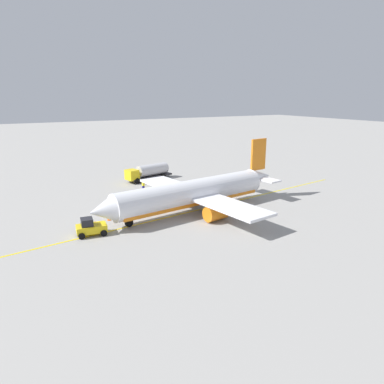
{
  "coord_description": "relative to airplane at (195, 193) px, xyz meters",
  "views": [
    {
      "loc": [
        24.23,
        43.57,
        16.66
      ],
      "look_at": [
        0.0,
        0.0,
        3.0
      ],
      "focal_mm": 33.05,
      "sensor_mm": 36.0,
      "label": 1
    }
  ],
  "objects": [
    {
      "name": "fuel_tanker",
      "position": [
        -1.65,
        -22.0,
        -0.99
      ],
      "size": [
        10.42,
        4.75,
        3.15
      ],
      "color": "#2D2D33",
      "rests_on": "ground"
    },
    {
      "name": "safety_cone_nose",
      "position": [
        14.59,
        -0.93,
        -2.36
      ],
      "size": [
        0.64,
        0.64,
        0.71
      ],
      "primitive_type": "cone",
      "color": "#F2590F",
      "rests_on": "ground"
    },
    {
      "name": "ground_plane",
      "position": [
        0.47,
        0.07,
        -2.72
      ],
      "size": [
        400.0,
        400.0,
        0.0
      ],
      "primitive_type": "plane",
      "color": "#9E9B96"
    },
    {
      "name": "pushback_tug",
      "position": [
        15.84,
        2.0,
        -1.71
      ],
      "size": [
        3.81,
        2.68,
        2.2
      ],
      "color": "yellow",
      "rests_on": "ground"
    },
    {
      "name": "safety_cone_wingtip",
      "position": [
        12.3,
        -2.2,
        -2.37
      ],
      "size": [
        0.63,
        0.63,
        0.7
      ],
      "primitive_type": "cone",
      "color": "#F2590F",
      "rests_on": "ground"
    },
    {
      "name": "taxi_line_marking",
      "position": [
        0.47,
        0.07,
        -2.71
      ],
      "size": [
        67.8,
        9.78,
        0.01
      ],
      "primitive_type": "cube",
      "rotation": [
        0.0,
        0.0,
        0.14
      ],
      "color": "yellow",
      "rests_on": "ground"
    },
    {
      "name": "airplane",
      "position": [
        0.0,
        0.0,
        0.0
      ],
      "size": [
        32.69,
        26.64,
        9.78
      ],
      "color": "white",
      "rests_on": "ground"
    },
    {
      "name": "refueling_worker",
      "position": [
        2.28,
        -14.87,
        -1.9
      ],
      "size": [
        0.36,
        0.52,
        1.71
      ],
      "color": "navy",
      "rests_on": "ground"
    }
  ]
}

